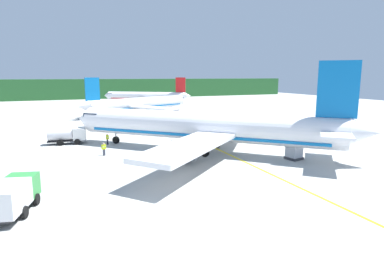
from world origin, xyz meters
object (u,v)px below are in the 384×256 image
object	(u,v)px
airliner_foreground	(205,127)
service_truck_fuel	(13,195)
cargo_container_near	(294,152)
crew_loader_left	(104,148)
crew_marshaller	(107,138)
airliner_far_taxiway	(147,96)
airliner_mid_apron	(139,104)
service_truck_baggage	(68,135)

from	to	relation	value
airliner_foreground	service_truck_fuel	world-z (taller)	airliner_foreground
cargo_container_near	crew_loader_left	world-z (taller)	cargo_container_near
crew_marshaller	cargo_container_near	bearing A→B (deg)	-40.68
airliner_foreground	airliner_far_taxiway	bearing A→B (deg)	81.54
airliner_mid_apron	crew_loader_left	xyz separation A→B (m)	(-14.17, -42.06, -1.80)
service_truck_fuel	crew_loader_left	world-z (taller)	service_truck_fuel
airliner_mid_apron	crew_marshaller	size ratio (longest dim) A/B	19.58
service_truck_baggage	crew_marshaller	bearing A→B (deg)	-28.05
airliner_mid_apron	service_truck_baggage	bearing A→B (deg)	-119.22
cargo_container_near	crew_loader_left	bearing A→B (deg)	153.26
airliner_foreground	cargo_container_near	size ratio (longest dim) A/B	16.30
service_truck_fuel	cargo_container_near	size ratio (longest dim) A/B	2.89
airliner_mid_apron	service_truck_baggage	world-z (taller)	airliner_mid_apron
airliner_far_taxiway	service_truck_baggage	distance (m)	69.21
cargo_container_near	airliner_mid_apron	bearing A→B (deg)	97.82
airliner_far_taxiway	service_truck_baggage	world-z (taller)	airliner_far_taxiway
cargo_container_near	service_truck_fuel	bearing A→B (deg)	-171.51
service_truck_fuel	service_truck_baggage	xyz separation A→B (m)	(4.29, 24.63, -0.05)
airliner_mid_apron	crew_marshaller	bearing A→B (deg)	-109.90
service_truck_fuel	service_truck_baggage	distance (m)	25.00
airliner_mid_apron	crew_marshaller	xyz separation A→B (m)	(-12.87, -35.55, -1.81)
service_truck_baggage	airliner_mid_apron	bearing A→B (deg)	60.78
airliner_mid_apron	airliner_far_taxiway	world-z (taller)	airliner_mid_apron
airliner_foreground	airliner_mid_apron	world-z (taller)	airliner_foreground
service_truck_fuel	service_truck_baggage	world-z (taller)	service_truck_fuel
service_truck_fuel	crew_marshaller	bearing A→B (deg)	65.97
service_truck_baggage	crew_marshaller	world-z (taller)	service_truck_baggage
service_truck_baggage	crew_marshaller	distance (m)	6.14
airliner_far_taxiway	cargo_container_near	size ratio (longest dim) A/B	14.54
service_truck_fuel	crew_marshaller	size ratio (longest dim) A/B	3.49
airliner_far_taxiway	service_truck_fuel	bearing A→B (deg)	-110.35
service_truck_fuel	crew_loader_left	size ratio (longest dim) A/B	3.45
airliner_mid_apron	airliner_far_taxiway	xyz separation A→B (m)	(10.00, 30.49, -0.05)
crew_marshaller	crew_loader_left	world-z (taller)	crew_loader_left
airliner_foreground	crew_marshaller	world-z (taller)	airliner_foreground
airliner_mid_apron	cargo_container_near	size ratio (longest dim) A/B	16.23
airliner_far_taxiway	crew_loader_left	size ratio (longest dim) A/B	17.35
airliner_far_taxiway	service_truck_fuel	xyz separation A→B (m)	(-32.57, -87.79, -1.30)
airliner_foreground	crew_loader_left	xyz separation A→B (m)	(-12.94, 2.98, -2.40)
airliner_mid_apron	service_truck_fuel	xyz separation A→B (m)	(-22.57, -57.30, -1.35)
airliner_mid_apron	cargo_container_near	world-z (taller)	airliner_mid_apron
airliner_mid_apron	crew_marshaller	distance (m)	37.85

